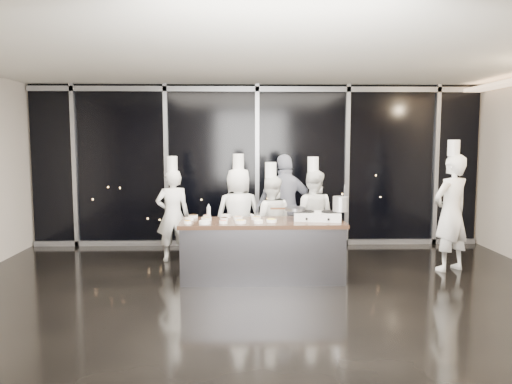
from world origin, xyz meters
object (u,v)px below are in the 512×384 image
at_px(frying_pan, 294,209).
at_px(chef_left, 239,215).
at_px(stove, 318,216).
at_px(guest, 286,208).
at_px(chef_right, 312,215).
at_px(stock_pot, 340,204).
at_px(chef_side, 451,212).
at_px(chef_center, 271,220).
at_px(chef_far_left, 173,214).
at_px(demo_counter, 262,250).

relative_size(frying_pan, chef_left, 0.29).
height_order(stove, guest, guest).
distance_m(frying_pan, chef_right, 1.14).
height_order(stock_pot, chef_side, chef_side).
distance_m(chef_center, chef_side, 2.92).
height_order(frying_pan, stock_pot, stock_pot).
xyz_separation_m(stove, chef_side, (2.22, 0.40, -0.01)).
bearing_deg(frying_pan, guest, 101.64).
height_order(stove, chef_right, chef_right).
bearing_deg(stock_pot, stove, 171.98).
height_order(frying_pan, chef_left, chef_left).
xyz_separation_m(chef_right, chef_side, (2.14, -0.68, 0.15)).
height_order(guest, chef_right, guest).
xyz_separation_m(chef_left, chef_side, (3.43, -0.60, 0.12)).
xyz_separation_m(frying_pan, chef_center, (-0.32, 0.73, -0.30)).
xyz_separation_m(stove, chef_left, (-1.21, 1.00, -0.13)).
height_order(stock_pot, chef_far_left, chef_far_left).
distance_m(demo_counter, stove, 0.99).
distance_m(stock_pot, guest, 1.42).
distance_m(stove, chef_left, 1.58).
bearing_deg(chef_side, chef_far_left, -36.42).
bearing_deg(stove, demo_counter, -167.40).
bearing_deg(chef_right, chef_side, 179.74).
xyz_separation_m(chef_center, guest, (0.28, 0.38, 0.16)).
relative_size(chef_far_left, chef_right, 1.01).
bearing_deg(chef_center, stove, 134.57).
bearing_deg(stove, stock_pot, 1.72).
xyz_separation_m(demo_counter, chef_center, (0.17, 0.82, 0.32)).
xyz_separation_m(stock_pot, chef_far_left, (-2.69, 1.24, -0.33)).
distance_m(chef_right, chef_side, 2.25).
bearing_deg(demo_counter, chef_left, 109.26).
bearing_deg(chef_far_left, guest, 165.35).
bearing_deg(chef_left, chef_far_left, -21.61).
bearing_deg(demo_counter, chef_side, 8.27).
distance_m(demo_counter, chef_side, 3.14).
bearing_deg(stove, frying_pan, -178.55).
height_order(chef_far_left, chef_right, chef_far_left).
xyz_separation_m(demo_counter, chef_far_left, (-1.51, 1.23, 0.37)).
relative_size(frying_pan, guest, 0.29).
bearing_deg(chef_side, chef_center, -34.04).
bearing_deg(chef_center, chef_side, 176.31).
bearing_deg(demo_counter, stock_pot, -0.22).
bearing_deg(stove, chef_left, 150.17).
bearing_deg(chef_left, guest, 178.70).
bearing_deg(demo_counter, frying_pan, 10.72).
xyz_separation_m(chef_far_left, guest, (1.97, -0.03, 0.11)).
xyz_separation_m(chef_left, chef_right, (1.28, 0.08, -0.03)).
bearing_deg(chef_center, frying_pan, 117.53).
height_order(stove, chef_side, chef_side).
height_order(chef_left, chef_side, chef_side).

